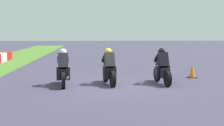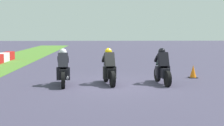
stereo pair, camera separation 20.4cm
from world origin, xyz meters
The scene contains 5 objects.
ground_plane centered at (0.00, 0.00, 0.00)m, with size 120.00×120.00×0.00m, color #3E3950.
rider_lane_a centered at (0.23, -2.14, 0.62)m, with size 2.04×0.57×1.51m.
rider_lane_b centered at (0.24, 0.11, 0.62)m, with size 2.03×0.61×1.51m.
rider_lane_c centered at (0.02, 1.98, 0.62)m, with size 2.04×0.57×1.51m.
traffic_cone centered at (1.89, -3.95, 0.29)m, with size 0.40×0.40×0.62m.
Camera 1 is at (-12.84, 0.71, 2.22)m, focal length 50.70 mm.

